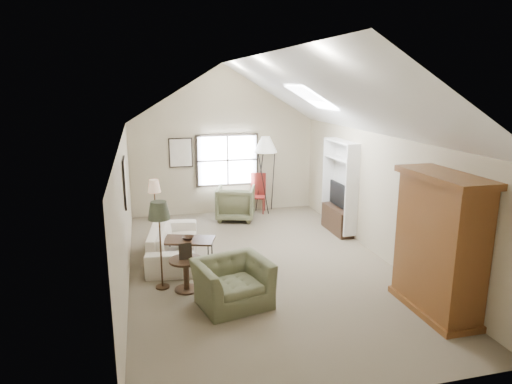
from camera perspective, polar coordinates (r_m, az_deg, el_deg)
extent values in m
cube|color=#736752|center=(9.07, 0.63, -9.22)|extent=(5.00, 8.00, 0.01)
cube|color=tan|center=(12.47, -4.06, 3.09)|extent=(5.00, 0.01, 2.50)
cube|color=tan|center=(5.13, 12.45, -12.91)|extent=(5.00, 0.01, 2.50)
cube|color=tan|center=(8.40, -16.10, -2.60)|extent=(0.01, 8.00, 2.50)
cube|color=tan|center=(9.59, 15.25, -0.56)|extent=(0.01, 8.00, 2.50)
cube|color=black|center=(12.42, -3.59, 3.99)|extent=(1.72, 0.08, 1.42)
cube|color=black|center=(8.57, -16.06, 1.17)|extent=(0.68, 0.04, 0.88)
cube|color=black|center=(12.22, -9.40, 4.87)|extent=(0.62, 0.04, 0.78)
cube|color=brown|center=(7.53, 21.95, -6.12)|extent=(0.60, 1.50, 2.20)
cube|color=white|center=(10.92, 10.41, 0.86)|extent=(0.32, 1.30, 2.10)
cube|color=#382316|center=(11.13, 10.13, -3.42)|extent=(0.34, 1.18, 0.60)
cube|color=black|center=(10.97, 10.27, -0.32)|extent=(0.05, 0.90, 0.55)
imported|color=beige|center=(9.52, -10.29, -6.16)|extent=(1.20, 2.39, 0.67)
imported|color=#555D41|center=(7.48, -2.95, -11.28)|extent=(1.32, 1.22, 0.74)
imported|color=#65694A|center=(11.91, -2.56, -1.39)|extent=(1.19, 1.21, 0.88)
cube|color=#322414|center=(9.17, -8.42, -7.36)|extent=(1.13, 0.85, 0.51)
imported|color=#322014|center=(9.08, -8.48, -5.68)|extent=(0.30, 0.30, 0.06)
cylinder|color=#3C2B18|center=(8.06, -8.71, -10.19)|extent=(0.65, 0.65, 0.57)
cube|color=maroon|center=(12.52, 0.18, -0.17)|extent=(0.55, 0.55, 1.08)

